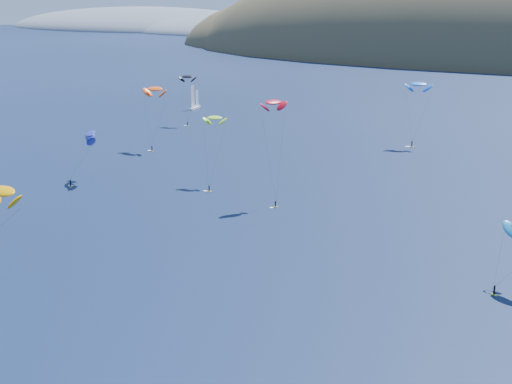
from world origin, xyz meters
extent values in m
ellipsoid|color=#3D3526|center=(-140.00, 590.00, -7.20)|extent=(340.00, 240.00, 120.00)
ellipsoid|color=slate|center=(-480.00, 760.00, -3.60)|extent=(400.00, 240.00, 60.00)
ellipsoid|color=slate|center=(-340.00, 720.00, -2.64)|extent=(240.00, 180.00, 44.00)
cube|color=white|center=(-102.40, 219.47, 0.40)|extent=(2.62, 8.62, 1.02)
cylinder|color=white|center=(-102.40, 220.04, 6.38)|extent=(0.16, 0.16, 11.95)
cube|color=yellow|center=(-74.08, 138.87, 0.04)|extent=(1.43, 0.51, 0.08)
cylinder|color=black|center=(-74.08, 138.87, 0.92)|extent=(0.33, 0.33, 1.51)
sphere|color=#8C6047|center=(-74.08, 138.87, 1.80)|extent=(0.25, 0.25, 0.25)
ellipsoid|color=#FF4F12|center=(-75.18, 143.95, 20.52)|extent=(9.52, 4.94, 5.16)
ellipsoid|color=#F2A000|center=(-45.04, 39.55, 15.51)|extent=(11.19, 6.75, 5.84)
cube|color=yellow|center=(-33.13, 103.35, 0.04)|extent=(1.43, 0.72, 0.08)
cylinder|color=black|center=(-33.13, 103.35, 0.90)|extent=(0.32, 0.32, 1.47)
sphere|color=#8C6047|center=(-33.13, 103.35, 1.75)|extent=(0.25, 0.25, 0.25)
ellipsoid|color=#A4EA2D|center=(-36.19, 113.15, 18.62)|extent=(7.09, 4.53, 3.65)
cube|color=yellow|center=(5.32, 182.08, 0.05)|extent=(1.71, 0.87, 0.09)
cylinder|color=black|center=(5.32, 182.08, 1.08)|extent=(0.39, 0.39, 1.76)
sphere|color=#8C6047|center=(5.32, 182.08, 2.10)|extent=(0.30, 0.30, 0.30)
ellipsoid|color=blue|center=(5.56, 186.08, 21.48)|extent=(9.68, 6.22, 4.98)
cube|color=yellow|center=(46.47, 64.82, 0.04)|extent=(1.39, 1.23, 0.08)
cylinder|color=black|center=(46.47, 64.82, 0.95)|extent=(0.34, 0.34, 1.55)
sphere|color=#8C6047|center=(46.47, 64.82, 1.84)|extent=(0.26, 0.26, 0.26)
cube|color=yellow|center=(-10.89, 97.50, 0.04)|extent=(1.06, 1.28, 0.07)
cylinder|color=black|center=(-10.89, 97.50, 0.86)|extent=(0.31, 0.31, 1.40)
sphere|color=#8C6047|center=(-10.89, 97.50, 1.67)|extent=(0.23, 0.23, 0.23)
ellipsoid|color=red|center=(-13.92, 102.95, 26.00)|extent=(7.08, 8.04, 4.13)
cube|color=yellow|center=(-70.66, 91.17, 0.04)|extent=(1.37, 1.53, 0.09)
cylinder|color=black|center=(-70.66, 91.17, 1.05)|extent=(0.38, 0.38, 1.71)
sphere|color=#8C6047|center=(-70.66, 91.17, 2.04)|extent=(0.29, 0.29, 0.29)
ellipsoid|color=navy|center=(-69.92, 100.51, 13.53)|extent=(9.96, 10.71, 5.59)
cube|color=yellow|center=(-85.36, 183.13, 0.04)|extent=(1.37, 0.67, 0.07)
cylinder|color=black|center=(-85.36, 183.13, 0.86)|extent=(0.31, 0.31, 1.41)
sphere|color=#8C6047|center=(-85.36, 183.13, 1.68)|extent=(0.24, 0.24, 0.24)
ellipsoid|color=black|center=(-87.34, 187.54, 19.12)|extent=(7.69, 4.86, 3.97)
camera|label=1|loc=(56.25, -62.59, 54.75)|focal=50.00mm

